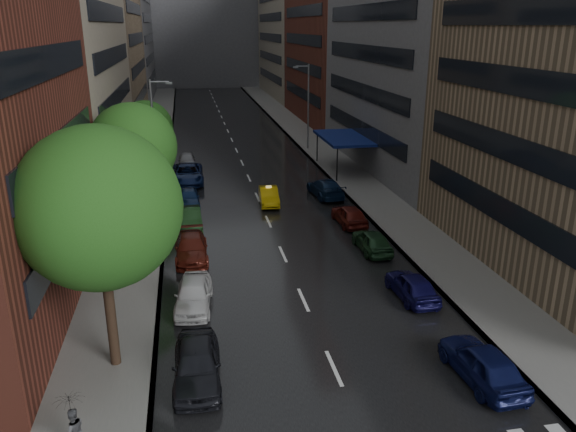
# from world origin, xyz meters

# --- Properties ---
(road) EXTENTS (14.00, 140.00, 0.01)m
(road) POSITION_xyz_m (0.00, 50.00, 0.01)
(road) COLOR black
(road) RESTS_ON ground
(sidewalk_left) EXTENTS (4.00, 140.00, 0.15)m
(sidewalk_left) POSITION_xyz_m (-9.00, 50.00, 0.07)
(sidewalk_left) COLOR gray
(sidewalk_left) RESTS_ON ground
(sidewalk_right) EXTENTS (4.00, 140.00, 0.15)m
(sidewalk_right) POSITION_xyz_m (9.00, 50.00, 0.07)
(sidewalk_right) COLOR gray
(sidewalk_right) RESTS_ON ground
(buildings_right) EXTENTS (8.05, 109.10, 36.00)m
(buildings_right) POSITION_xyz_m (15.00, 56.70, 15.03)
(buildings_right) COLOR #937A5B
(buildings_right) RESTS_ON ground
(building_far) EXTENTS (40.00, 14.00, 32.00)m
(building_far) POSITION_xyz_m (0.00, 118.00, 16.00)
(building_far) COLOR slate
(building_far) RESTS_ON ground
(tree_near) EXTENTS (6.13, 6.13, 9.77)m
(tree_near) POSITION_xyz_m (-8.60, 5.73, 6.69)
(tree_near) COLOR #382619
(tree_near) RESTS_ON ground
(tree_mid) EXTENTS (5.42, 5.42, 8.64)m
(tree_mid) POSITION_xyz_m (-8.60, 20.65, 5.91)
(tree_mid) COLOR #382619
(tree_mid) RESTS_ON ground
(tree_far) EXTENTS (4.53, 4.53, 7.23)m
(tree_far) POSITION_xyz_m (-8.60, 33.08, 4.94)
(tree_far) COLOR #382619
(tree_far) RESTS_ON ground
(taxi) EXTENTS (1.60, 4.01, 1.30)m
(taxi) POSITION_xyz_m (0.64, 26.04, 0.65)
(taxi) COLOR #DEB20B
(taxi) RESTS_ON ground
(parked_cars_left) EXTENTS (2.69, 39.46, 1.60)m
(parked_cars_left) POSITION_xyz_m (-5.40, 22.50, 0.73)
(parked_cars_left) COLOR black
(parked_cars_left) RESTS_ON ground
(parked_cars_right) EXTENTS (2.40, 29.83, 1.51)m
(parked_cars_right) POSITION_xyz_m (5.40, 15.51, 0.71)
(parked_cars_right) COLOR #0D1240
(parked_cars_right) RESTS_ON ground
(ped_black_umbrella) EXTENTS (0.96, 0.98, 2.09)m
(ped_black_umbrella) POSITION_xyz_m (-9.32, 0.82, 1.40)
(ped_black_umbrella) COLOR #4B4B50
(ped_black_umbrella) RESTS_ON sidewalk_left
(street_lamp_left) EXTENTS (1.74, 0.22, 9.00)m
(street_lamp_left) POSITION_xyz_m (-7.72, 30.00, 4.89)
(street_lamp_left) COLOR gray
(street_lamp_left) RESTS_ON sidewalk_left
(street_lamp_right) EXTENTS (1.74, 0.22, 9.00)m
(street_lamp_right) POSITION_xyz_m (7.72, 45.00, 4.89)
(street_lamp_right) COLOR gray
(street_lamp_right) RESTS_ON sidewalk_right
(awning) EXTENTS (4.00, 8.00, 3.12)m
(awning) POSITION_xyz_m (8.98, 35.00, 3.13)
(awning) COLOR navy
(awning) RESTS_ON sidewalk_right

